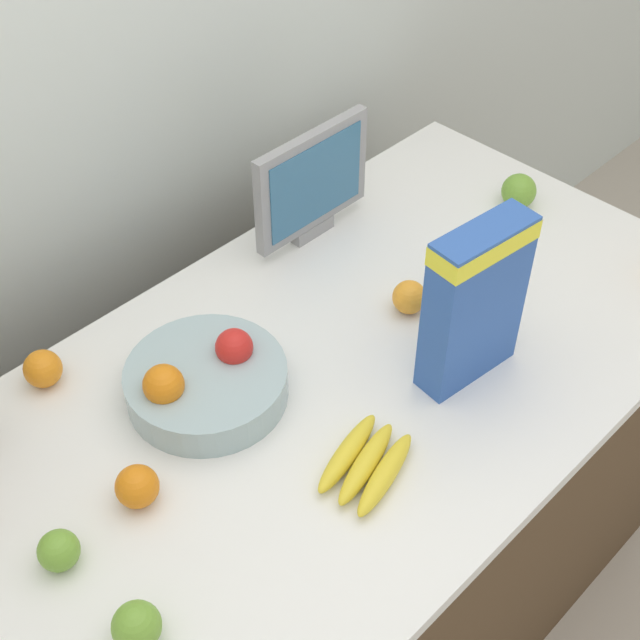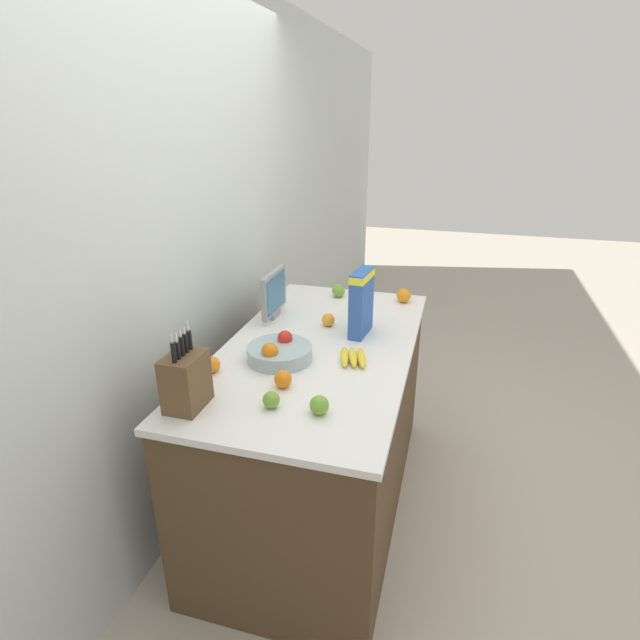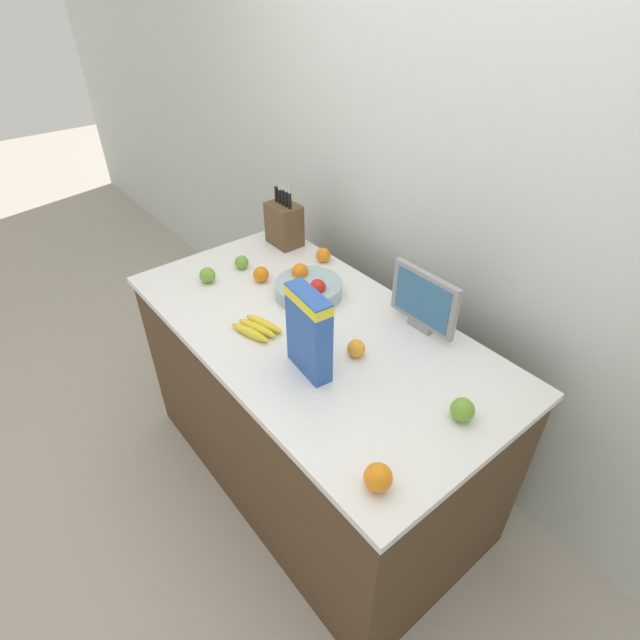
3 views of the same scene
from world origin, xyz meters
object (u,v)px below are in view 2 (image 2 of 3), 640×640
Objects in this scene: apple_rightmost at (319,405)px; apple_by_knife_block at (339,291)px; orange_by_cereal at (212,365)px; orange_mid_right at (404,296)px; knife_block at (186,380)px; apple_front at (271,400)px; orange_back_center at (283,379)px; small_monitor at (274,293)px; banana_bunch at (353,357)px; fruit_bowl at (279,352)px; orange_front_left at (328,320)px; cereal_box at (361,300)px.

apple_by_knife_block is at bearing 10.57° from apple_rightmost.
orange_by_cereal is 0.86× the size of orange_mid_right.
knife_block is 0.32m from apple_front.
orange_back_center is at bearing 162.62° from orange_mid_right.
small_monitor is 4.25× the size of apple_rightmost.
banana_bunch is at bearing -161.84° from apple_by_knife_block.
fruit_bowl is at bearing 153.37° from orange_mid_right.
orange_front_left is 0.71m from orange_by_cereal.
knife_block is 4.13× the size of apple_by_knife_block.
fruit_bowl is at bearing 38.07° from apple_rightmost.
cereal_box is 5.02× the size of apple_front.
small_monitor is at bearing -0.12° from knife_block.
orange_front_left is at bearing -29.34° from orange_by_cereal.
apple_by_knife_block is 1.10m from orange_by_cereal.
orange_mid_right is at bearing -56.90° from small_monitor.
orange_by_cereal is at bearing 70.80° from apple_rightmost.
orange_mid_right is (0.46, -0.33, 0.01)m from orange_front_left.
cereal_box is at bearing -100.28° from small_monitor.
knife_block reaches higher than orange_mid_right.
apple_by_knife_block is at bearing 18.16° from banana_bunch.
small_monitor is 3.72× the size of orange_mid_right.
fruit_bowl is at bearing 165.49° from orange_front_left.
small_monitor is 0.77m from orange_mid_right.
apple_rightmost is (0.08, -0.49, -0.07)m from knife_block.
orange_mid_right is at bearing -87.91° from apple_by_knife_block.
small_monitor reaches higher than orange_front_left.
knife_block is 0.75m from banana_bunch.
small_monitor is 0.50m from cereal_box.
fruit_bowl is 0.39m from apple_front.
knife_block is 1.60× the size of banana_bunch.
apple_front is 0.79× the size of orange_mid_right.
knife_block is 0.50m from apple_rightmost.
fruit_bowl is at bearing -23.72° from knife_block.
cereal_box is at bearing -154.67° from apple_by_knife_block.
cereal_box is at bearing -37.45° from fruit_bowl.
orange_by_cereal is at bearing 128.42° from fruit_bowl.
banana_bunch is 0.50m from apple_front.
apple_front is at bearing 172.45° from cereal_box.
orange_front_left is (0.88, -0.31, -0.08)m from knife_block.
fruit_bowl reaches higher than orange_mid_right.
knife_block is 3.96× the size of orange_mid_right.
apple_by_knife_block is at bearing -15.47° from orange_by_cereal.
fruit_bowl reaches higher than apple_by_knife_block.
apple_rightmost is (0.01, -0.18, 0.00)m from apple_front.
knife_block is 1.06× the size of small_monitor.
small_monitor is at bearing 85.94° from cereal_box.
banana_bunch is 2.58× the size of apple_by_knife_block.
orange_mid_right is (1.34, -0.64, -0.07)m from knife_block.
cereal_box reaches higher than apple_by_knife_block.
orange_front_left is at bearing -1.25° from orange_back_center.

